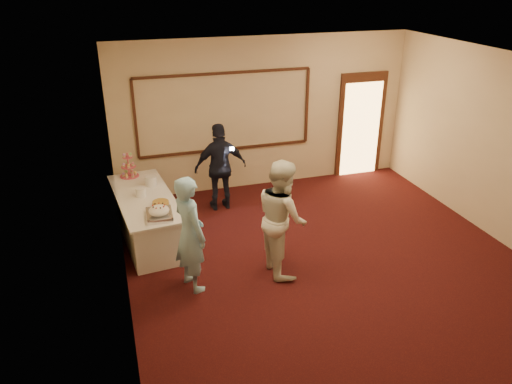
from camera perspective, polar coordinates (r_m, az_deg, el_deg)
floor at (r=7.65m, az=9.09°, el=-9.00°), size 7.00×7.00×0.00m
room_walls at (r=6.76m, az=10.22°, el=5.48°), size 6.04×7.04×3.02m
wall_molding at (r=9.74m, az=-3.56°, el=9.07°), size 3.45×0.04×1.55m
doorway at (r=10.92m, az=11.87°, el=7.46°), size 1.05×0.07×2.20m
buffet_table at (r=8.44m, az=-12.38°, el=-2.85°), size 1.10×2.32×0.77m
pavlova_tray at (r=7.52m, az=-11.01°, el=-2.28°), size 0.39×0.54×0.19m
cupcake_stand at (r=9.07m, az=-14.36°, el=2.77°), size 0.33×0.33×0.49m
plate_stack_a at (r=8.27m, az=-13.04°, el=0.01°), size 0.18×0.18×0.15m
plate_stack_b at (r=8.64m, az=-11.91°, el=1.28°), size 0.20×0.20×0.17m
tart at (r=7.92m, az=-10.84°, el=-1.27°), size 0.30×0.30×0.06m
man at (r=6.87m, az=-7.56°, el=-4.77°), size 0.59×0.72×1.69m
woman at (r=7.20m, az=2.99°, el=-2.90°), size 0.67×0.86×1.75m
guest at (r=9.14m, az=-4.08°, el=2.85°), size 0.97×0.41×1.64m
camera_flash at (r=8.96m, az=-2.78°, el=4.97°), size 0.08×0.06×0.05m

